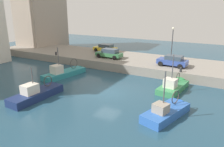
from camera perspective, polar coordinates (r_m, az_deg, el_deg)
water_surface at (r=22.93m, az=-1.19°, el=-5.03°), size 80.00×80.00×0.00m
quay_wall at (r=32.72m, az=8.92°, el=2.67°), size 9.00×56.00×1.20m
fishing_boat_navy at (r=22.85m, az=-18.85°, el=-5.73°), size 6.54×2.22×4.08m
fishing_boat_blue at (r=18.84m, az=14.73°, el=-10.48°), size 5.93×3.25×4.85m
fishing_boat_teal at (r=29.04m, az=-12.16°, el=-0.31°), size 7.13×2.80×4.70m
fishing_boat_green at (r=24.75m, az=16.24°, el=-3.75°), size 5.84×2.74×4.98m
parked_car_yellow at (r=37.94m, az=-1.78°, el=6.87°), size 2.17×4.16×1.37m
parked_car_blue at (r=29.49m, az=15.93°, el=3.31°), size 2.23×3.97×1.45m
parked_car_green at (r=33.20m, az=-0.71°, el=5.44°), size 1.90×4.20×1.43m
mooring_bollard_mid at (r=27.11m, az=17.89°, el=0.94°), size 0.28×0.28×0.55m
mooring_bollard_north at (r=36.34m, az=-14.73°, el=5.17°), size 0.28×0.28×0.55m
quay_streetlamp at (r=32.48m, az=15.86°, el=9.06°), size 0.36×0.36×4.83m
waterfront_building_west_mid at (r=48.55m, az=-18.66°, el=17.55°), size 9.75×6.39×19.43m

